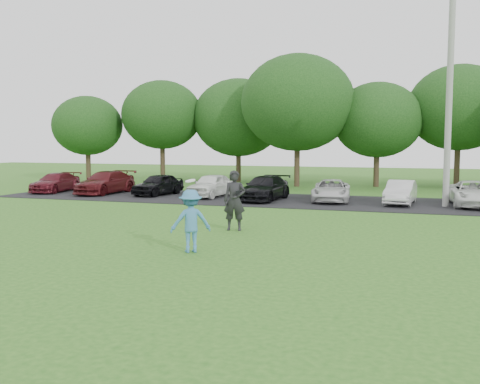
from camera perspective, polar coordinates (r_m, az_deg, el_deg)
name	(u,v)px	position (r m, az deg, el deg)	size (l,w,h in m)	color
ground	(199,252)	(14.44, -4.37, -6.38)	(100.00, 100.00, 0.00)	#2A621C
parking_lot	(300,201)	(26.77, 6.37, -0.93)	(32.00, 6.50, 0.03)	black
utility_pole	(449,105)	(25.80, 21.39, 8.65)	(0.28, 0.28, 9.15)	#989994
frisbee_player	(191,221)	(14.29, -5.28, -3.09)	(1.25, 1.11, 1.97)	teal
camera_bystander	(235,200)	(17.72, -0.59, -0.91)	(0.81, 0.61, 2.00)	black
parked_cars	(282,188)	(27.01, 4.54, 0.41)	(30.52, 4.80, 1.25)	#55121C
tree_row	(354,112)	(36.08, 12.06, 8.39)	(42.39, 9.85, 8.64)	#38281C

